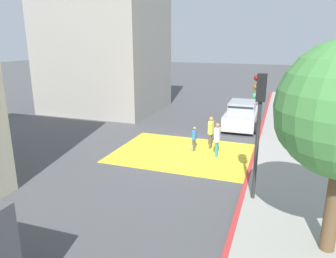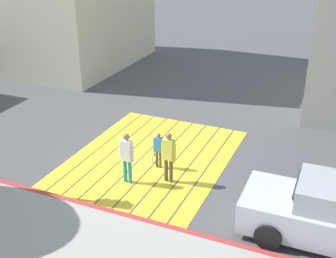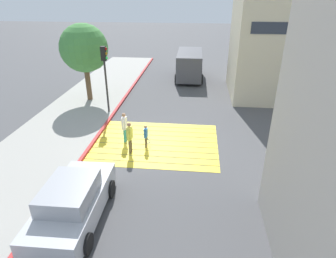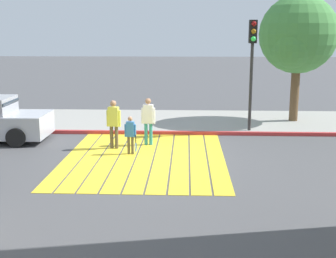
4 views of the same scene
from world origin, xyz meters
The scene contains 7 objects.
ground_plane centered at (0.00, 0.00, 0.00)m, with size 120.00×120.00×0.00m, color #4C4C4F.
crosswalk_stripes centered at (0.00, 0.00, 0.01)m, with size 6.40×4.90×0.01m.
curb_painted centered at (-3.25, 0.00, 0.07)m, with size 0.16×40.00×0.13m, color #BC3333.
car_parked_near_curb centered at (-2.00, -5.82, 0.73)m, with size 2.03×4.33×1.57m.
pedestrian_adult_lead centered at (-1.62, -0.02, 0.94)m, with size 0.23×0.48×1.62m.
pedestrian_adult_trailing centered at (-1.09, -1.12, 0.94)m, with size 0.24×0.48×1.62m.
pedestrian_child_with_racket centered at (-0.43, -0.48, 0.68)m, with size 0.28×0.38×1.21m.
Camera 2 is at (-11.52, -5.63, 7.00)m, focal length 47.04 mm.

